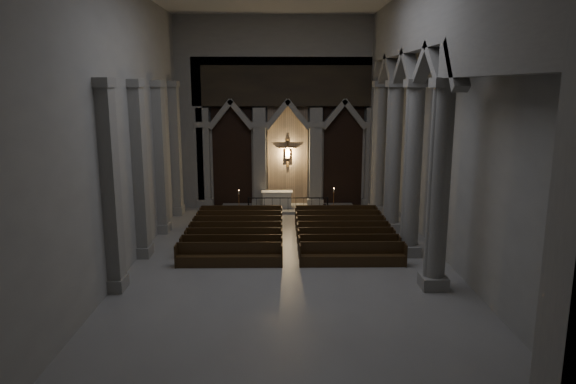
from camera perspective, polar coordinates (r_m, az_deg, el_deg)
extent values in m
plane|color=gray|center=(22.64, 0.33, -8.27)|extent=(24.00, 24.00, 0.00)
cube|color=#9A9890|center=(33.33, -0.05, 8.71)|extent=(14.00, 0.10, 12.00)
cube|color=#9A9890|center=(9.45, 1.75, 1.20)|extent=(14.00, 0.10, 12.00)
cube|color=#9A9890|center=(22.34, -18.03, 6.69)|extent=(0.10, 24.00, 12.00)
cube|color=#9A9890|center=(22.60, 18.52, 6.71)|extent=(0.10, 24.00, 12.00)
cube|color=gray|center=(33.46, -9.34, 3.75)|extent=(0.80, 0.50, 6.40)
cube|color=gray|center=(33.99, -9.18, -1.18)|extent=(1.05, 0.70, 0.50)
cube|color=gray|center=(33.24, -9.46, 7.42)|extent=(1.00, 0.65, 0.35)
cube|color=gray|center=(33.12, -3.16, 3.80)|extent=(0.80, 0.50, 6.40)
cube|color=gray|center=(33.65, -3.10, -1.18)|extent=(1.05, 0.70, 0.50)
cube|color=gray|center=(32.90, -3.20, 7.52)|extent=(1.00, 0.65, 0.35)
cube|color=gray|center=(33.16, 3.08, 3.81)|extent=(0.80, 0.50, 6.40)
cube|color=gray|center=(33.69, 3.03, -1.16)|extent=(1.05, 0.70, 0.50)
cube|color=gray|center=(32.94, 3.12, 7.52)|extent=(1.00, 0.65, 0.35)
cube|color=gray|center=(33.60, 9.23, 3.78)|extent=(0.80, 0.50, 6.40)
cube|color=gray|center=(34.12, 9.07, -1.13)|extent=(1.05, 0.70, 0.50)
cube|color=gray|center=(33.38, 9.35, 7.44)|extent=(1.00, 0.65, 0.35)
cube|color=black|center=(33.55, -6.22, 4.37)|extent=(2.60, 0.15, 7.00)
cube|color=tan|center=(33.40, -0.04, 4.41)|extent=(2.60, 0.15, 7.00)
cube|color=black|center=(33.64, 6.12, 4.39)|extent=(2.60, 0.15, 7.00)
cube|color=black|center=(32.78, -0.04, 12.15)|extent=(12.00, 0.50, 3.00)
cube|color=gray|center=(33.44, -10.78, 5.94)|extent=(1.60, 0.50, 9.00)
cube|color=gray|center=(33.59, 10.66, 5.97)|extent=(1.60, 0.50, 9.00)
cube|color=gray|center=(32.90, -0.04, 16.51)|extent=(14.00, 0.50, 3.00)
plane|color=#FCD571|center=(33.37, -0.04, 4.40)|extent=(1.50, 0.00, 1.50)
cube|color=#53381C|center=(33.28, -0.04, 4.38)|extent=(0.13, 0.08, 1.80)
cube|color=#53381C|center=(33.24, -0.04, 4.98)|extent=(1.10, 0.08, 0.13)
cube|color=tan|center=(33.23, -0.04, 4.28)|extent=(0.26, 0.10, 0.60)
sphere|color=tan|center=(33.18, -0.04, 4.97)|extent=(0.17, 0.17, 0.17)
cylinder|color=tan|center=(33.18, -0.49, 4.91)|extent=(0.45, 0.08, 0.08)
cylinder|color=tan|center=(33.19, 0.41, 4.92)|extent=(0.45, 0.08, 0.08)
cube|color=gray|center=(32.22, 9.84, -1.92)|extent=(1.00, 1.00, 0.50)
cylinder|color=gray|center=(31.56, 10.08, 4.72)|extent=(0.70, 0.70, 7.50)
cube|color=gray|center=(31.34, 10.33, 11.72)|extent=(0.95, 0.95, 0.35)
cube|color=gray|center=(28.42, 11.30, -3.80)|extent=(1.00, 1.00, 0.50)
cylinder|color=gray|center=(27.68, 11.61, 3.70)|extent=(0.70, 0.70, 7.50)
cube|color=gray|center=(27.43, 11.94, 11.69)|extent=(0.95, 0.95, 0.35)
cube|color=gray|center=(24.69, 13.21, -6.26)|extent=(1.00, 1.00, 0.50)
cylinder|color=gray|center=(23.83, 13.63, 2.36)|extent=(0.70, 0.70, 7.50)
cube|color=gray|center=(23.54, 14.09, 11.65)|extent=(0.95, 0.95, 0.35)
cube|color=gray|center=(21.06, 15.83, -9.57)|extent=(1.00, 1.00, 0.50)
cylinder|color=gray|center=(20.04, 16.42, 0.49)|extent=(0.70, 0.70, 7.50)
cube|color=gray|center=(19.69, 17.07, 11.55)|extent=(0.95, 0.95, 0.35)
cube|color=gray|center=(22.27, 15.48, 18.70)|extent=(0.55, 24.00, 2.80)
cube|color=gray|center=(33.36, 9.51, 6.14)|extent=(0.55, 1.20, 9.20)
cube|color=gray|center=(11.93, 29.11, -4.99)|extent=(0.55, 1.20, 9.20)
cube|color=gray|center=(32.30, -12.06, -1.97)|extent=(0.60, 1.00, 0.50)
cube|color=gray|center=(31.65, -12.35, 4.65)|extent=(0.50, 0.80, 7.50)
cube|color=gray|center=(31.43, -12.66, 11.63)|extent=(0.60, 1.00, 0.35)
cube|color=gray|center=(28.51, -13.60, -3.86)|extent=(0.60, 1.00, 0.50)
cube|color=gray|center=(27.77, -13.97, 3.62)|extent=(0.50, 0.80, 7.50)
cube|color=gray|center=(27.52, -14.37, 11.58)|extent=(0.60, 1.00, 0.35)
cube|color=gray|center=(24.80, -15.63, -6.31)|extent=(0.60, 1.00, 0.50)
cube|color=gray|center=(23.94, -16.12, 2.27)|extent=(0.50, 0.80, 7.50)
cube|color=gray|center=(23.65, -16.65, 11.51)|extent=(0.60, 1.00, 0.35)
cube|color=gray|center=(21.18, -18.38, -9.60)|extent=(0.60, 1.00, 0.50)
cube|color=gray|center=(20.17, -19.06, 0.40)|extent=(0.50, 0.80, 7.50)
cube|color=gray|center=(19.82, -19.81, 11.38)|extent=(0.60, 1.00, 0.35)
cube|color=gray|center=(32.79, -0.02, -1.82)|extent=(8.50, 2.60, 0.15)
cube|color=beige|center=(32.83, -1.24, -0.81)|extent=(1.82, 0.71, 0.96)
cube|color=white|center=(32.73, -1.24, 0.05)|extent=(1.97, 0.79, 0.04)
cube|color=black|center=(31.79, 0.00, -0.66)|extent=(4.91, 0.05, 0.05)
cube|color=black|center=(31.95, -4.41, -1.45)|extent=(0.09, 0.09, 0.98)
cube|color=black|center=(32.01, 4.40, -1.42)|extent=(0.09, 0.09, 0.98)
cylinder|color=black|center=(31.93, -3.53, -1.50)|extent=(0.02, 0.02, 0.90)
cylinder|color=black|center=(31.91, -2.64, -1.50)|extent=(0.02, 0.02, 0.90)
cylinder|color=black|center=(31.90, -1.76, -1.49)|extent=(0.02, 0.02, 0.90)
cylinder|color=black|center=(31.89, -0.88, -1.49)|extent=(0.02, 0.02, 0.90)
cylinder|color=black|center=(31.89, 0.00, -1.49)|extent=(0.02, 0.02, 0.90)
cylinder|color=black|center=(31.90, 0.89, -1.49)|extent=(0.02, 0.02, 0.90)
cylinder|color=black|center=(31.92, 1.77, -1.48)|extent=(0.02, 0.02, 0.90)
cylinder|color=black|center=(31.95, 2.65, -1.48)|extent=(0.02, 0.02, 0.90)
cylinder|color=black|center=(31.98, 3.53, -1.48)|extent=(0.02, 0.02, 0.90)
cylinder|color=#A16A31|center=(31.71, -5.44, -2.43)|extent=(0.26, 0.26, 0.05)
cylinder|color=#A16A31|center=(31.57, -5.47, -1.35)|extent=(0.04, 0.04, 1.23)
cylinder|color=#A16A31|center=(31.43, -5.49, -0.25)|extent=(0.13, 0.13, 0.02)
cylinder|color=beige|center=(31.41, -5.49, -0.05)|extent=(0.05, 0.05, 0.21)
sphere|color=#F89F57|center=(31.39, -5.50, 0.18)|extent=(0.05, 0.05, 0.05)
cylinder|color=#A16A31|center=(32.13, 5.07, -2.23)|extent=(0.26, 0.26, 0.05)
cylinder|color=#A16A31|center=(31.98, 5.09, -1.14)|extent=(0.04, 0.04, 1.26)
cylinder|color=#A16A31|center=(31.85, 5.11, -0.03)|extent=(0.13, 0.13, 0.02)
cylinder|color=beige|center=(31.83, 5.11, 0.17)|extent=(0.05, 0.05, 0.22)
sphere|color=#F89F57|center=(31.80, 5.11, 0.40)|extent=(0.05, 0.05, 0.05)
cube|color=black|center=(29.41, -5.20, -3.10)|extent=(4.60, 0.44, 0.49)
cube|color=black|center=(29.49, -5.19, -2.02)|extent=(4.60, 0.08, 0.55)
cube|color=black|center=(29.62, -9.66, -2.62)|extent=(0.07, 0.49, 0.99)
cube|color=black|center=(29.26, -0.71, -2.63)|extent=(0.07, 0.49, 0.99)
cube|color=black|center=(29.49, 5.33, -3.07)|extent=(4.60, 0.44, 0.49)
cube|color=black|center=(29.56, 5.31, -1.99)|extent=(4.60, 0.08, 0.55)
cube|color=black|center=(29.27, 0.85, -2.63)|extent=(0.07, 0.49, 0.99)
cube|color=black|center=(29.76, 9.76, -2.56)|extent=(0.07, 0.49, 0.99)
cube|color=black|center=(28.28, -5.38, -3.71)|extent=(4.60, 0.44, 0.49)
cube|color=black|center=(28.35, -5.37, -2.58)|extent=(4.60, 0.08, 0.55)
cube|color=black|center=(28.50, -10.02, -3.20)|extent=(0.07, 0.49, 0.99)
cube|color=black|center=(28.13, -0.71, -3.22)|extent=(0.07, 0.49, 0.99)
cube|color=black|center=(28.36, 5.58, -3.67)|extent=(4.60, 0.44, 0.49)
cube|color=black|center=(28.43, 5.56, -2.54)|extent=(4.60, 0.08, 0.55)
cube|color=black|center=(28.14, 0.92, -3.22)|extent=(0.07, 0.49, 0.99)
cube|color=black|center=(28.64, 10.18, -3.14)|extent=(0.07, 0.49, 0.99)
cube|color=black|center=(27.16, -5.58, -4.36)|extent=(4.60, 0.44, 0.49)
cube|color=black|center=(27.22, -5.56, -3.19)|extent=(4.60, 0.08, 0.55)
cube|color=black|center=(27.38, -10.40, -3.83)|extent=(0.07, 0.49, 0.99)
cube|color=black|center=(26.99, -0.70, -3.86)|extent=(0.07, 0.49, 0.99)
cube|color=black|center=(27.24, 5.85, -4.32)|extent=(4.60, 0.44, 0.49)
cube|color=black|center=(27.30, 5.82, -3.15)|extent=(4.60, 0.08, 0.55)
cube|color=black|center=(27.00, 0.99, -3.86)|extent=(0.07, 0.49, 0.99)
cube|color=black|center=(27.53, 10.63, -3.76)|extent=(0.07, 0.49, 0.99)
cube|color=black|center=(26.03, -5.79, -5.07)|extent=(4.60, 0.44, 0.49)
cube|color=black|center=(26.09, -5.77, -3.85)|extent=(4.60, 0.08, 0.55)
cube|color=black|center=(26.27, -10.82, -4.51)|extent=(0.07, 0.49, 0.99)
cube|color=black|center=(25.86, -0.70, -4.56)|extent=(0.07, 0.49, 0.99)
cube|color=black|center=(26.12, 6.14, -5.03)|extent=(4.60, 0.44, 0.49)
cube|color=black|center=(26.18, 6.11, -3.80)|extent=(4.60, 0.08, 0.55)
cube|color=black|center=(25.88, 1.07, -4.55)|extent=(0.07, 0.49, 0.99)
cube|color=black|center=(26.42, 11.13, -4.43)|extent=(0.07, 0.49, 0.99)
cube|color=black|center=(24.92, -6.02, -5.85)|extent=(4.60, 0.44, 0.49)
cube|color=black|center=(24.97, -6.01, -4.57)|extent=(4.60, 0.08, 0.55)
cube|color=black|center=(25.16, -11.28, -5.25)|extent=(0.07, 0.49, 0.99)
cube|color=black|center=(24.74, -0.70, -5.32)|extent=(0.07, 0.49, 0.99)
cube|color=black|center=(25.01, 6.46, -5.80)|extent=(4.60, 0.44, 0.49)
cube|color=black|center=(25.05, 6.43, -4.52)|extent=(4.60, 0.08, 0.55)
cube|color=black|center=(24.75, 1.16, -5.31)|extent=(0.07, 0.49, 0.99)
cube|color=black|center=(25.32, 11.67, -5.16)|extent=(0.07, 0.49, 0.99)
cube|color=black|center=(23.81, -6.28, -6.70)|extent=(4.60, 0.44, 0.49)
cube|color=black|center=(23.85, -6.26, -5.35)|extent=(4.60, 0.08, 0.55)
cube|color=black|center=(24.06, -11.78, -6.06)|extent=(0.07, 0.49, 0.99)
cube|color=black|center=(23.62, -0.69, -6.15)|extent=(0.07, 0.49, 0.99)
cube|color=black|center=(23.90, 6.81, -6.64)|extent=(4.60, 0.44, 0.49)
cube|color=black|center=(23.94, 6.77, -5.30)|extent=(4.60, 0.08, 0.55)
cube|color=black|center=(23.63, 1.25, -6.14)|extent=(0.07, 0.49, 0.99)
cube|color=black|center=(24.23, 12.25, -5.96)|extent=(0.07, 0.49, 0.99)
cube|color=black|center=(22.70, -6.56, -7.63)|extent=(4.60, 0.44, 0.49)
cube|color=black|center=(22.73, -6.54, -6.22)|extent=(4.60, 0.08, 0.55)
cube|color=black|center=(22.97, -12.34, -6.95)|extent=(0.07, 0.49, 0.99)
cube|color=black|center=(22.51, -0.69, -7.06)|extent=(0.07, 0.49, 0.99)
cube|color=black|center=(22.80, 7.19, -7.56)|extent=(4.60, 0.44, 0.49)
cube|color=black|center=(22.83, 7.15, -6.15)|extent=(4.60, 0.08, 0.55)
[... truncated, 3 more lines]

